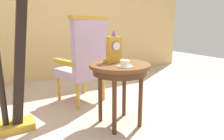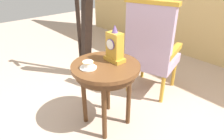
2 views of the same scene
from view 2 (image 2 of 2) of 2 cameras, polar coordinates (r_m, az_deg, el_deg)
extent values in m
plane|color=#BCA38E|center=(2.14, -2.16, -14.69)|extent=(10.00, 10.00, 0.00)
cylinder|color=brown|center=(1.79, -1.78, 1.04)|extent=(0.62, 0.62, 0.03)
cylinder|color=#482B16|center=(1.81, -1.76, -0.44)|extent=(0.54, 0.54, 0.07)
cylinder|color=#482B16|center=(1.95, 4.76, -7.78)|extent=(0.04, 0.04, 0.62)
cylinder|color=#482B16|center=(2.14, -1.16, -4.25)|extent=(0.04, 0.04, 0.62)
cylinder|color=#482B16|center=(1.99, -7.93, -7.32)|extent=(0.04, 0.04, 0.62)
cylinder|color=#482B16|center=(1.79, -2.23, -11.59)|extent=(0.04, 0.04, 0.62)
cylinder|color=white|center=(1.73, -6.74, 0.66)|extent=(0.15, 0.15, 0.01)
cylinder|color=white|center=(1.71, -6.80, 1.61)|extent=(0.09, 0.09, 0.05)
torus|color=gold|center=(1.70, -6.84, 2.33)|extent=(0.10, 0.10, 0.00)
cube|color=gold|center=(1.85, 0.75, 3.15)|extent=(0.19, 0.11, 0.04)
cube|color=gold|center=(1.79, 0.78, 7.02)|extent=(0.14, 0.09, 0.23)
cylinder|color=#664C8C|center=(1.76, -0.46, 7.25)|extent=(0.10, 0.01, 0.10)
cylinder|color=white|center=(1.75, -0.61, 7.20)|extent=(0.08, 0.00, 0.08)
cone|color=#664C8C|center=(1.75, 0.81, 11.63)|extent=(0.06, 0.06, 0.07)
cube|color=#B299B7|center=(2.52, 11.60, 2.81)|extent=(0.65, 0.65, 0.11)
cube|color=#B299B7|center=(2.20, 10.41, 9.69)|extent=(0.52, 0.23, 0.64)
cube|color=gold|center=(2.12, 11.22, 18.46)|extent=(0.57, 0.26, 0.04)
cube|color=gold|center=(2.40, 17.09, 5.12)|extent=(0.20, 0.47, 0.06)
cube|color=gold|center=(2.54, 7.10, 7.38)|extent=(0.20, 0.47, 0.06)
cylinder|color=gold|center=(2.76, 17.06, -0.98)|extent=(0.04, 0.04, 0.35)
cylinder|color=gold|center=(2.88, 8.71, 1.20)|extent=(0.04, 0.04, 0.35)
cylinder|color=gold|center=(2.39, 14.07, -5.29)|extent=(0.04, 0.04, 0.35)
cylinder|color=gold|center=(2.52, 4.64, -2.57)|extent=(0.04, 0.04, 0.35)
cube|color=gold|center=(2.98, -7.36, -0.75)|extent=(0.32, 0.24, 0.07)
cylinder|color=black|center=(2.76, -9.72, 16.26)|extent=(0.06, 0.06, 1.69)
cube|color=black|center=(2.62, -7.14, 14.15)|extent=(0.28, 0.11, 1.55)
camera|label=1|loc=(2.39, -56.94, 5.59)|focal=32.02mm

